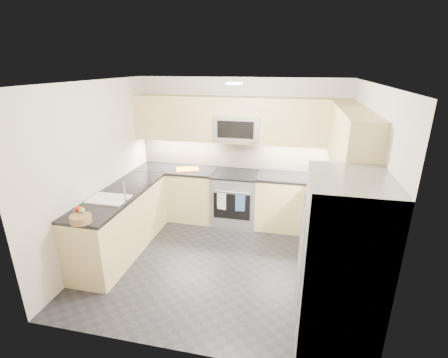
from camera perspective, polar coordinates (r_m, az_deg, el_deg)
floor at (r=4.86m, az=-0.92°, el=-14.27°), size 3.60×3.20×0.00m
ceiling at (r=4.04m, az=-1.12°, el=16.64°), size 3.60×3.20×0.02m
wall_back at (r=5.79m, az=2.68°, el=5.01°), size 3.60×0.02×2.50m
wall_front at (r=2.90m, az=-8.48°, el=-10.88°), size 3.60×0.02×2.50m
wall_left at (r=5.00m, az=-21.50°, el=1.26°), size 0.02×3.20×2.50m
wall_right at (r=4.27m, az=23.21°, el=-2.03°), size 0.02×3.20×2.50m
base_cab_back_left at (r=6.04m, az=-8.19°, el=-2.54°), size 1.42×0.60×0.90m
base_cab_back_right at (r=5.69m, az=12.92°, el=-4.29°), size 1.42×0.60×0.90m
base_cab_right at (r=4.69m, az=17.94°, el=-10.24°), size 0.60×1.70×0.90m
base_cab_peninsula at (r=5.14m, az=-17.58°, el=-7.43°), size 0.60×2.00×0.90m
countertop_back_left at (r=5.88m, az=-8.41°, el=1.71°), size 1.42×0.63×0.04m
countertop_back_right at (r=5.52m, az=13.29°, el=0.18°), size 1.42×0.63×0.04m
countertop_right at (r=4.48m, az=18.57°, el=-5.01°), size 0.63×1.70×0.04m
countertop_peninsula at (r=4.95m, az=-18.13°, el=-2.58°), size 0.63×2.00×0.04m
upper_cab_back at (r=5.50m, az=2.45°, el=10.36°), size 3.60×0.35×0.75m
upper_cab_right at (r=4.34m, az=21.35°, el=6.52°), size 0.35×1.95×0.75m
backsplash_back at (r=5.80m, az=2.66°, el=4.47°), size 3.60×0.01×0.51m
backsplash_right at (r=4.70m, az=22.16°, el=-0.67°), size 0.01×2.30×0.51m
gas_range at (r=5.74m, az=1.99°, el=-3.50°), size 0.76×0.65×0.91m
range_cooktop at (r=5.58m, az=2.05°, el=0.85°), size 0.76×0.65×0.03m
oven_door_glass at (r=5.45m, az=1.35°, el=-4.88°), size 0.62×0.02×0.45m
oven_handle at (r=5.32m, az=1.33°, el=-2.32°), size 0.60×0.02×0.02m
microwave at (r=5.50m, az=2.39°, el=9.04°), size 0.76×0.40×0.40m
microwave_door at (r=5.30m, az=1.99°, el=8.64°), size 0.60×0.01×0.28m
refrigerator at (r=3.35m, az=19.69°, el=-14.42°), size 0.70×0.90×1.80m
fridge_handle_left at (r=3.14m, az=13.23°, el=-15.14°), size 0.02×0.02×1.20m
fridge_handle_right at (r=3.44m, az=13.22°, el=-11.76°), size 0.02×0.02×1.20m
sink_basin at (r=4.77m, az=-19.56°, el=-4.12°), size 0.52×0.38×0.16m
faucet at (r=4.57m, az=-17.06°, el=-2.17°), size 0.03×0.03×0.28m
utensil_bowl at (r=5.40m, az=17.08°, el=0.42°), size 0.28×0.28×0.15m
cutting_board at (r=5.77m, az=-6.43°, el=1.71°), size 0.46×0.39×0.01m
fruit_basket at (r=4.20m, az=-23.88°, el=-6.44°), size 0.31×0.31×0.09m
fruit_apple at (r=4.31m, az=-24.26°, el=-4.78°), size 0.07×0.07×0.07m
fruit_pear at (r=4.23m, az=-23.63°, el=-5.14°), size 0.06×0.06×0.06m
dish_towel_check at (r=5.40m, az=-0.44°, el=-3.93°), size 0.15×0.04×0.29m
dish_towel_blue at (r=5.35m, az=2.85°, el=-4.22°), size 0.16×0.04×0.30m
fruit_orange at (r=4.26m, az=-23.72°, el=-5.07°), size 0.07×0.07×0.07m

